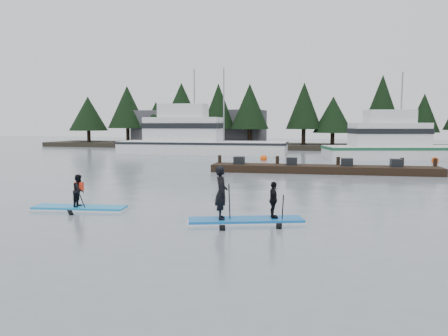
% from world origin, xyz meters
% --- Properties ---
extents(ground, '(160.00, 160.00, 0.00)m').
position_xyz_m(ground, '(0.00, 0.00, 0.00)').
color(ground, slate).
rests_on(ground, ground).
extents(far_shore, '(70.00, 8.00, 0.60)m').
position_xyz_m(far_shore, '(0.00, 42.00, 0.30)').
color(far_shore, '#2D281E').
rests_on(far_shore, ground).
extents(treeline, '(60.00, 4.00, 8.00)m').
position_xyz_m(treeline, '(0.00, 42.00, 0.00)').
color(treeline, black).
rests_on(treeline, ground).
extents(waterfront_building, '(18.00, 6.00, 5.00)m').
position_xyz_m(waterfront_building, '(-14.00, 44.00, 2.50)').
color(waterfront_building, '#4C4C51').
rests_on(waterfront_building, ground).
extents(fishing_boat_large, '(17.97, 6.07, 9.98)m').
position_xyz_m(fishing_boat_large, '(-9.59, 30.36, 0.76)').
color(fishing_boat_large, white).
rests_on(fishing_boat_large, ground).
extents(fishing_boat_medium, '(15.28, 8.02, 8.72)m').
position_xyz_m(fishing_boat_medium, '(10.64, 28.50, 0.62)').
color(fishing_boat_medium, white).
rests_on(fishing_boat_medium, ground).
extents(floating_dock, '(14.62, 3.07, 0.48)m').
position_xyz_m(floating_dock, '(4.19, 15.04, 0.24)').
color(floating_dock, black).
rests_on(floating_dock, ground).
extents(buoy_b, '(0.60, 0.60, 0.60)m').
position_xyz_m(buoy_b, '(-1.25, 23.70, 0.00)').
color(buoy_b, '#FA4F0C').
rests_on(buoy_b, ground).
extents(buoy_c, '(0.57, 0.57, 0.57)m').
position_xyz_m(buoy_c, '(12.77, 25.39, 0.00)').
color(buoy_c, '#FA4F0C').
rests_on(buoy_c, ground).
extents(paddleboard_solo, '(3.53, 1.35, 1.80)m').
position_xyz_m(paddleboard_solo, '(-4.00, 0.22, 0.38)').
color(paddleboard_solo, '#1585CB').
rests_on(paddleboard_solo, ground).
extents(paddleboard_duo, '(3.79, 2.06, 2.33)m').
position_xyz_m(paddleboard_duo, '(2.32, -0.25, 0.58)').
color(paddleboard_duo, '#1362B5').
rests_on(paddleboard_duo, ground).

